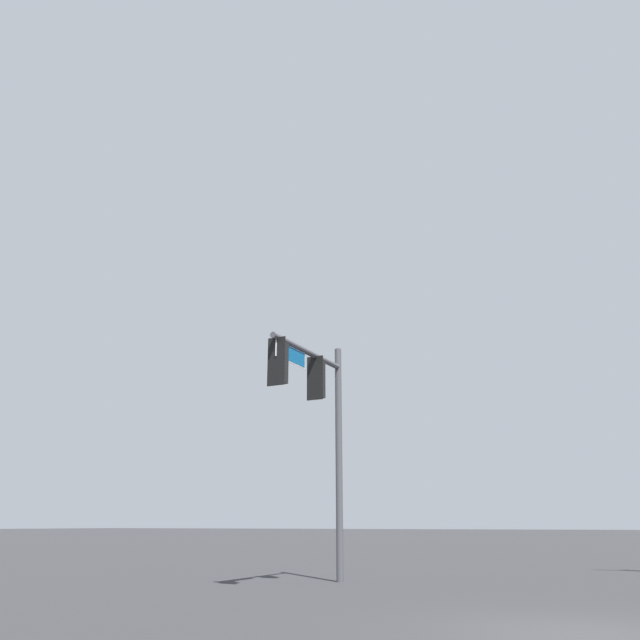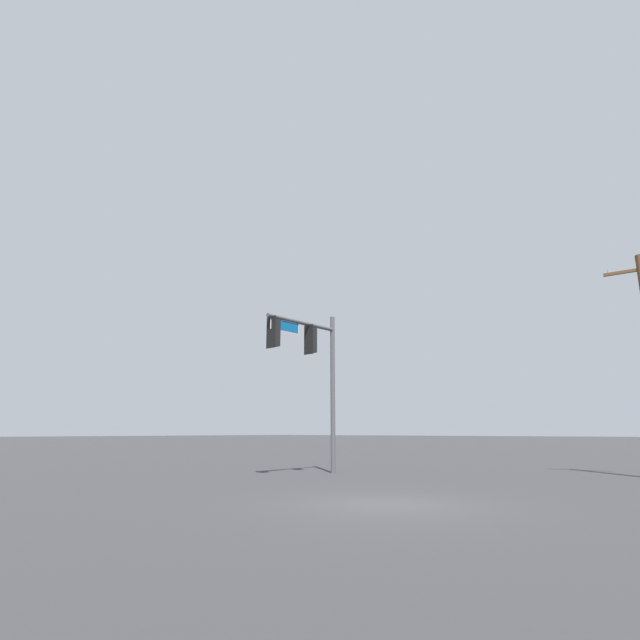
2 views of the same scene
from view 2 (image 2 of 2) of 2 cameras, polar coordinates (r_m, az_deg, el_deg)
ground_plane at (r=13.20m, az=7.42°, el=-20.15°), size 400.00×400.00×0.00m
signal_pole_near at (r=21.60m, az=-1.12°, el=-4.20°), size 4.13×0.56×6.93m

